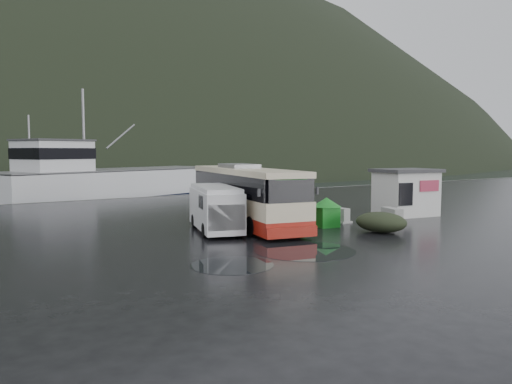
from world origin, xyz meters
TOP-DOWN VIEW (x-y plane):
  - ground at (0.00, 0.00)m, footprint 160.00×160.00m
  - quay_edge at (0.00, 20.00)m, footprint 160.00×0.60m
  - coach_bus at (0.41, 1.78)m, footprint 5.08×11.83m
  - white_van at (-2.07, 0.56)m, footprint 3.41×5.69m
  - waste_bin_left at (3.22, 0.19)m, footprint 1.01×1.01m
  - waste_bin_right at (3.46, -1.31)m, footprint 1.27×1.27m
  - dome_tent at (4.50, -4.10)m, footprint 2.58×2.99m
  - ticket_kiosk at (10.54, -0.53)m, footprint 4.01×3.27m
  - jersey_barrier_a at (7.37, -2.25)m, footprint 1.32×1.82m
  - jersey_barrier_b at (5.09, -0.32)m, footprint 0.95×1.68m
  - fishing_trawler at (1.95, 29.29)m, footprint 28.71×15.59m
  - puddles at (-2.68, -5.76)m, footprint 7.13×4.03m

SIDE VIEW (x-z plane):
  - ground at x=0.00m, z-range 0.00..0.00m
  - quay_edge at x=0.00m, z-range -0.75..0.75m
  - coach_bus at x=0.41m, z-range -1.62..1.62m
  - white_van at x=-2.07m, z-range -1.12..1.12m
  - waste_bin_left at x=3.22m, z-range -0.67..0.67m
  - waste_bin_right at x=3.46m, z-range -0.76..0.76m
  - dome_tent at x=4.50m, z-range -0.49..0.49m
  - ticket_kiosk at x=10.54m, z-range -1.42..1.42m
  - jersey_barrier_a at x=7.37m, z-range -0.41..0.41m
  - jersey_barrier_b at x=5.09m, z-range -0.40..0.40m
  - fishing_trawler at x=1.95m, z-range -5.66..5.66m
  - puddles at x=-2.68m, z-range 0.00..0.01m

